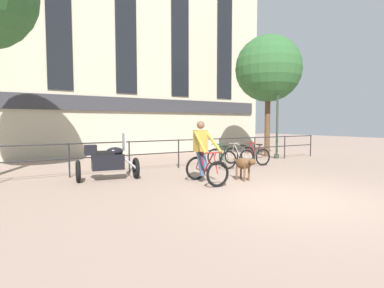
% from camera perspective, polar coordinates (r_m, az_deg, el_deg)
% --- Properties ---
extents(ground_plane, '(60.00, 60.00, 0.00)m').
position_cam_1_polar(ground_plane, '(7.01, 18.86, -9.74)').
color(ground_plane, gray).
extents(canal_railing, '(15.05, 0.05, 1.05)m').
position_cam_1_polar(canal_railing, '(10.92, -2.57, -0.89)').
color(canal_railing, '#232326').
rests_on(canal_railing, ground_plane).
extents(building_facade, '(18.00, 0.72, 11.73)m').
position_cam_1_polar(building_facade, '(16.73, -12.83, 18.44)').
color(building_facade, '#BCB299').
rests_on(building_facade, ground_plane).
extents(cyclist_with_bike, '(0.73, 1.20, 1.70)m').
position_cam_1_polar(cyclist_with_bike, '(8.24, 2.25, -2.11)').
color(cyclist_with_bike, black).
rests_on(cyclist_with_bike, ground_plane).
extents(dog, '(0.32, 0.87, 0.67)m').
position_cam_1_polar(dog, '(8.65, 9.91, -3.80)').
color(dog, brown).
rests_on(dog, ground_plane).
extents(parked_motorcycle, '(1.80, 0.87, 1.35)m').
position_cam_1_polar(parked_motorcycle, '(8.89, -15.82, -3.12)').
color(parked_motorcycle, black).
rests_on(parked_motorcycle, ground_plane).
extents(parked_bicycle_near_lamp, '(0.83, 1.20, 0.86)m').
position_cam_1_polar(parked_bicycle_near_lamp, '(11.20, 5.62, -2.58)').
color(parked_bicycle_near_lamp, black).
rests_on(parked_bicycle_near_lamp, ground_plane).
extents(parked_bicycle_mid_left, '(0.80, 1.19, 0.86)m').
position_cam_1_polar(parked_bicycle_mid_left, '(11.73, 8.92, -2.32)').
color(parked_bicycle_mid_left, black).
rests_on(parked_bicycle_mid_left, ground_plane).
extents(parked_bicycle_mid_right, '(0.82, 1.20, 0.86)m').
position_cam_1_polar(parked_bicycle_mid_right, '(12.30, 11.92, -2.07)').
color(parked_bicycle_mid_right, black).
rests_on(parked_bicycle_mid_right, ground_plane).
extents(street_lamp, '(0.28, 0.28, 3.74)m').
position_cam_1_polar(street_lamp, '(14.43, 15.96, 5.74)').
color(street_lamp, '#2D382D').
rests_on(street_lamp, ground_plane).
extents(tree_canalside_right, '(3.19, 3.19, 5.87)m').
position_cam_1_polar(tree_canalside_right, '(15.39, 14.33, 13.68)').
color(tree_canalside_right, brown).
rests_on(tree_canalside_right, ground_plane).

